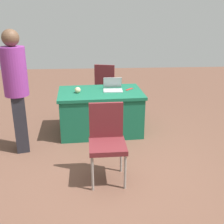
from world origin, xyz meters
TOP-DOWN VIEW (x-y plane):
  - ground_plane at (0.00, 0.00)m, footprint 14.40×14.40m
  - table_foreground at (0.15, -1.53)m, footprint 1.45×0.99m
  - chair_near_front at (0.12, -0.07)m, footprint 0.45×0.45m
  - chair_aisle at (-0.00, -2.83)m, footprint 0.54×0.54m
  - person_presenter at (1.36, -0.92)m, footprint 0.41×0.41m
  - laptop_silver at (-0.06, -1.58)m, footprint 0.32×0.30m
  - yarn_ball at (0.53, -1.46)m, footprint 0.10×0.10m
  - scissors_red at (-0.35, -1.61)m, footprint 0.15×0.15m

SIDE VIEW (x-z plane):
  - ground_plane at x=0.00m, z-range 0.00..0.00m
  - table_foreground at x=0.15m, z-range 0.00..0.72m
  - chair_aisle at x=0.00m, z-range 0.07..1.02m
  - chair_near_front at x=0.12m, z-range 0.07..1.02m
  - scissors_red at x=-0.35m, z-range 0.72..0.73m
  - laptop_silver at x=-0.06m, z-range 0.66..0.86m
  - yarn_ball at x=0.53m, z-range 0.72..0.82m
  - person_presenter at x=1.36m, z-range 0.11..1.88m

